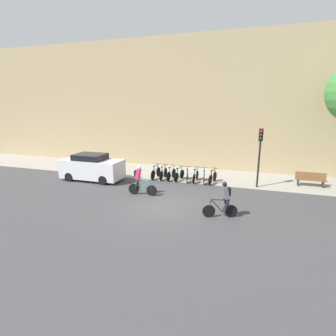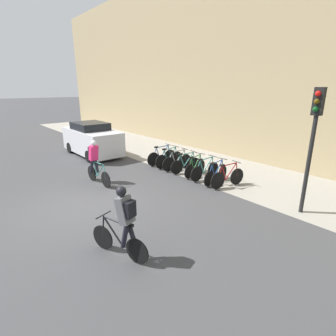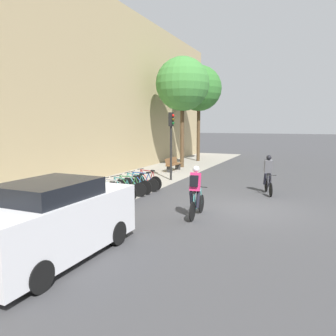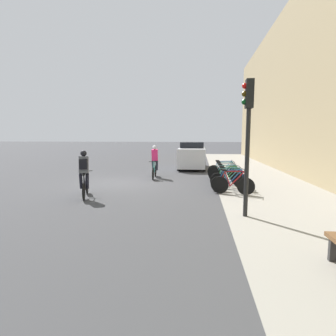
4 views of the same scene
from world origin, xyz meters
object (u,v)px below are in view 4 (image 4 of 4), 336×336
at_px(parked_bike_2, 225,174).
at_px(parked_bike_6, 231,182).
at_px(parked_bike_0, 223,170).
at_px(parked_bike_1, 224,172).
at_px(parked_car, 192,156).
at_px(parked_bike_3, 227,176).
at_px(cyclist_grey, 84,173).
at_px(traffic_light_pole, 248,123).
at_px(parked_bike_7, 233,184).
at_px(parked_bike_4, 228,178).
at_px(parked_bike_5, 229,179).
at_px(cyclist_pink, 155,160).

distance_m(parked_bike_2, parked_bike_6, 2.35).
relative_size(parked_bike_0, parked_bike_1, 1.00).
xyz_separation_m(parked_bike_0, parked_car, (-4.08, -1.81, 0.49)).
bearing_deg(parked_bike_3, parked_car, -162.75).
distance_m(cyclist_grey, traffic_light_pole, 5.85).
bearing_deg(traffic_light_pole, parked_bike_7, 179.84).
bearing_deg(parked_bike_4, traffic_light_pole, -0.09).
xyz_separation_m(parked_bike_0, parked_bike_6, (3.52, -0.00, -0.02)).
xyz_separation_m(parked_bike_3, parked_bike_5, (1.17, -0.00, 0.00)).
relative_size(cyclist_pink, parked_bike_3, 1.11).
xyz_separation_m(cyclist_pink, traffic_light_pole, (6.58, 3.70, 1.64)).
bearing_deg(parked_bike_0, cyclist_grey, -44.90).
height_order(cyclist_pink, parked_bike_1, cyclist_pink).
height_order(parked_bike_0, traffic_light_pole, traffic_light_pole).
bearing_deg(parked_bike_2, parked_bike_1, 179.99).
xyz_separation_m(parked_bike_2, traffic_light_pole, (5.78, -0.01, 2.19)).
bearing_deg(parked_bike_0, parked_car, -156.05).
height_order(cyclist_grey, parked_bike_5, cyclist_grey).
distance_m(parked_bike_3, parked_bike_5, 1.17).
distance_m(cyclist_grey, parked_bike_4, 6.25).
distance_m(cyclist_grey, parked_bike_3, 6.56).
relative_size(cyclist_pink, traffic_light_pole, 0.47).
height_order(cyclist_grey, parked_bike_1, cyclist_grey).
height_order(cyclist_pink, parked_bike_3, cyclist_pink).
xyz_separation_m(cyclist_pink, parked_bike_3, (1.38, 3.71, -0.56)).
xyz_separation_m(parked_bike_3, parked_bike_6, (1.76, -0.00, -0.00)).
bearing_deg(parked_car, parked_bike_1, 21.23).
xyz_separation_m(parked_bike_1, parked_bike_4, (1.76, -0.00, -0.02)).
bearing_deg(parked_bike_0, cyclist_pink, -84.21).
height_order(cyclist_pink, parked_bike_4, cyclist_pink).
xyz_separation_m(parked_bike_2, parked_bike_4, (1.17, -0.00, -0.02)).
bearing_deg(parked_bike_2, parked_bike_0, 179.99).
bearing_deg(parked_bike_1, parked_bike_4, -0.01).
relative_size(cyclist_grey, parked_bike_2, 1.04).
bearing_deg(parked_bike_7, parked_bike_3, -179.99).
height_order(parked_bike_0, parked_bike_2, parked_bike_0).
bearing_deg(parked_bike_6, parked_bike_1, 179.97).
height_order(cyclist_pink, parked_bike_0, cyclist_pink).
distance_m(cyclist_pink, cyclist_grey, 5.33).
bearing_deg(cyclist_grey, parked_bike_7, 103.81).
relative_size(parked_bike_0, traffic_light_pole, 0.46).
bearing_deg(parked_bike_3, parked_bike_1, 180.00).
xyz_separation_m(parked_bike_3, parked_bike_4, (0.59, -0.00, -0.01)).
height_order(parked_bike_3, parked_bike_6, parked_bike_3).
distance_m(parked_bike_1, parked_car, 5.03).
distance_m(parked_bike_5, parked_car, 7.25).
bearing_deg(cyclist_pink, parked_bike_2, 77.90).
height_order(parked_bike_5, parked_bike_6, parked_bike_5).
relative_size(parked_bike_1, traffic_light_pole, 0.45).
bearing_deg(parked_bike_4, parked_bike_6, -0.07).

